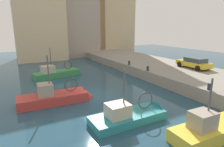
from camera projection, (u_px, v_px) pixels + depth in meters
name	position (u px, v px, depth m)	size (l,w,h in m)	color
water_surface	(98.00, 96.00, 17.71)	(80.00, 80.00, 0.00)	navy
quay_wall	(185.00, 75.00, 22.84)	(9.00, 56.00, 1.20)	gray
fishing_boat_red	(58.00, 101.00, 16.17)	(6.47, 2.38, 4.95)	#BC3833
fishing_boat_teal	(133.00, 118.00, 13.07)	(6.03, 2.24, 4.55)	teal
fishing_boat_green	(59.00, 75.00, 24.67)	(6.83, 3.02, 4.59)	#388951
fishing_boat_yellow	(218.00, 133.00, 11.31)	(6.83, 2.16, 4.41)	gold
parked_car_yellow	(194.00, 63.00, 23.72)	(2.22, 4.37, 1.35)	gold
mooring_bollard_south	(209.00, 87.00, 15.59)	(0.28, 0.28, 0.55)	#2D2D33
mooring_bollard_mid	(148.00, 68.00, 22.44)	(0.28, 0.28, 0.55)	#2D2D33
mooring_bollard_north	(129.00, 63.00, 25.86)	(0.28, 0.28, 0.55)	#2D2D33
waterfront_building_west	(71.00, 10.00, 40.18)	(10.00, 8.34, 19.44)	#A39384
waterfront_building_west_mid	(113.00, 4.00, 45.70)	(8.27, 7.68, 23.17)	#D1B284
waterfront_building_central	(38.00, 11.00, 35.62)	(9.26, 7.38, 18.20)	beige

